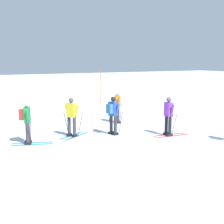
% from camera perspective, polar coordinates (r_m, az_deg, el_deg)
% --- Properties ---
extents(ground_plane, '(120.00, 120.00, 0.00)m').
position_cam_1_polar(ground_plane, '(12.08, 9.66, -6.54)').
color(ground_plane, silver).
extents(far_snow_ridge, '(80.00, 8.95, 1.46)m').
position_cam_1_polar(far_snow_ridge, '(30.20, -14.67, 4.32)').
color(far_snow_ridge, silver).
rests_on(far_snow_ridge, ground).
extents(skier_orange, '(1.64, 0.96, 1.71)m').
position_cam_1_polar(skier_orange, '(16.40, 1.04, 1.13)').
color(skier_orange, silver).
rests_on(skier_orange, ground).
extents(skier_blue, '(1.64, 0.98, 1.71)m').
position_cam_1_polar(skier_blue, '(13.82, 0.15, -0.29)').
color(skier_blue, silver).
rests_on(skier_blue, ground).
extents(skier_purple, '(1.63, 1.00, 1.71)m').
position_cam_1_polar(skier_purple, '(13.88, 10.17, -0.57)').
color(skier_purple, red).
rests_on(skier_purple, ground).
extents(skier_yellow, '(1.54, 1.18, 1.71)m').
position_cam_1_polar(skier_yellow, '(13.60, -7.28, -0.70)').
color(skier_yellow, '#237AC6').
rests_on(skier_yellow, ground).
extents(skier_green, '(1.64, 0.96, 1.71)m').
position_cam_1_polar(skier_green, '(12.74, -15.14, -1.48)').
color(skier_green, '#237AC6').
rests_on(skier_green, ground).
extents(trail_marker_pole, '(0.06, 0.06, 2.46)m').
position_cam_1_polar(trail_marker_pole, '(23.53, -2.13, 4.46)').
color(trail_marker_pole, '#C65614').
rests_on(trail_marker_pole, ground).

